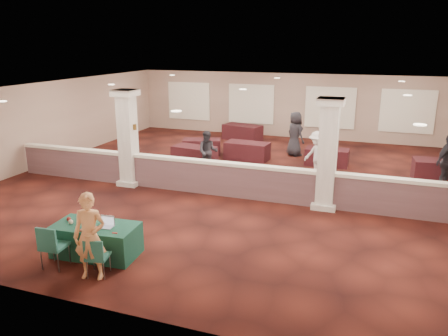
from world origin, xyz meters
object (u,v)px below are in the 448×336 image
(conf_chair_side, at_px, (51,244))
(far_table_front_right, at_px, (442,171))
(woman, at_px, (90,237))
(far_table_front_left, at_px, (195,155))
(attendee_c, at_px, (447,162))
(conf_chair_main, at_px, (96,254))
(far_table_back_right, at_px, (327,157))
(far_table_front_center, at_px, (247,151))
(near_table, at_px, (96,240))
(attendee_d, at_px, (295,134))
(attendee_a, at_px, (208,152))
(attendee_b, at_px, (317,155))
(far_table_back_center, at_px, (242,132))
(far_table_back_left, at_px, (202,147))

(conf_chair_side, xyz_separation_m, far_table_front_right, (8.49, 9.46, -0.20))
(woman, distance_m, far_table_front_left, 8.95)
(conf_chair_side, distance_m, attendee_c, 12.09)
(conf_chair_main, height_order, far_table_front_left, conf_chair_main)
(conf_chair_main, bearing_deg, attendee_c, 35.42)
(far_table_front_right, bearing_deg, far_table_back_right, 168.26)
(conf_chair_side, distance_m, far_table_front_center, 10.18)
(near_table, bearing_deg, far_table_front_center, 80.65)
(far_table_front_center, xyz_separation_m, attendee_d, (1.72, 1.28, 0.58))
(woman, bearing_deg, near_table, 105.37)
(far_table_front_right, height_order, far_table_back_right, far_table_front_right)
(attendee_a, height_order, attendee_b, attendee_b)
(near_table, distance_m, far_table_back_center, 12.75)
(attendee_b, bearing_deg, far_table_back_left, -164.30)
(woman, xyz_separation_m, far_table_front_left, (-1.52, 8.80, -0.56))
(conf_chair_side, xyz_separation_m, attendee_d, (3.01, 11.38, 0.36))
(attendee_a, bearing_deg, near_table, -106.17)
(far_table_back_right, distance_m, attendee_a, 4.75)
(far_table_front_center, xyz_separation_m, attendee_b, (3.07, -1.73, 0.50))
(far_table_front_center, bearing_deg, far_table_front_right, -5.01)
(far_table_front_right, height_order, attendee_c, attendee_c)
(conf_chair_side, distance_m, far_table_back_center, 13.59)
(woman, relative_size, far_table_back_center, 0.98)
(far_table_back_left, height_order, attendee_c, attendee_c)
(woman, height_order, far_table_front_right, woman)
(conf_chair_side, distance_m, woman, 1.07)
(woman, xyz_separation_m, attendee_d, (1.99, 11.40, 0.03))
(far_table_front_right, xyz_separation_m, attendee_b, (-4.14, -1.10, 0.48))
(conf_chair_main, height_order, far_table_front_right, conf_chair_main)
(conf_chair_side, height_order, attendee_d, attendee_d)
(far_table_back_center, xyz_separation_m, far_table_back_right, (4.50, -3.30, -0.04))
(far_table_front_center, relative_size, attendee_a, 1.13)
(far_table_front_left, relative_size, attendee_c, 0.91)
(far_table_back_left, bearing_deg, far_table_back_center, 76.13)
(far_table_back_center, bearing_deg, far_table_back_left, -103.87)
(far_table_back_right, bearing_deg, woman, -108.64)
(conf_chair_side, relative_size, attendee_c, 0.52)
(attendee_b, bearing_deg, attendee_d, 150.21)
(far_table_back_left, bearing_deg, woman, -79.91)
(woman, bearing_deg, far_table_back_right, 55.90)
(attendee_b, bearing_deg, attendee_c, 39.32)
(conf_chair_side, height_order, far_table_front_right, conf_chair_side)
(conf_chair_side, height_order, far_table_back_center, conf_chair_side)
(far_table_back_center, bearing_deg, attendee_a, -85.52)
(attendee_b, bearing_deg, conf_chair_side, -81.34)
(far_table_front_right, bearing_deg, far_table_front_left, -175.69)
(far_table_back_center, xyz_separation_m, attendee_a, (0.45, -5.76, 0.40))
(conf_chair_main, relative_size, attendee_c, 0.46)
(far_table_front_right, relative_size, attendee_d, 0.99)
(conf_chair_main, relative_size, far_table_front_left, 0.50)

